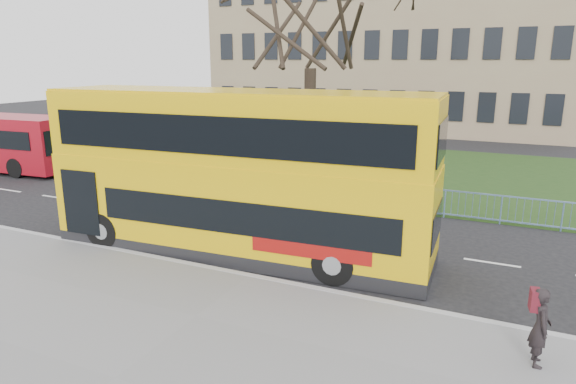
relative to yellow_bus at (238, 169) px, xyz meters
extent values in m
plane|color=black|center=(1.30, -0.15, -2.65)|extent=(120.00, 120.00, 0.00)
cube|color=slate|center=(1.30, -6.90, -2.59)|extent=(80.00, 10.50, 0.12)
cube|color=#9C9C9E|center=(1.30, -1.70, -2.58)|extent=(80.00, 0.20, 0.14)
cube|color=#193413|center=(1.30, 14.15, -2.61)|extent=(80.00, 15.40, 0.08)
cube|color=#8A7158|center=(-3.70, 34.85, 4.35)|extent=(30.00, 15.00, 14.00)
cube|color=#DFB109|center=(0.00, 0.01, -1.15)|extent=(11.95, 3.49, 2.19)
cube|color=#DFB109|center=(0.00, 0.01, 0.14)|extent=(11.95, 3.49, 0.38)
cube|color=#DFB109|center=(0.00, 0.01, 1.31)|extent=(11.89, 3.43, 1.97)
cube|color=black|center=(0.76, -1.36, -1.06)|extent=(9.09, 0.57, 0.96)
cube|color=black|center=(0.08, -1.38, 1.21)|extent=(10.84, 0.67, 1.07)
cylinder|color=black|center=(-4.14, -1.50, -2.07)|extent=(1.19, 0.38, 1.17)
cylinder|color=black|center=(3.50, -1.05, -2.07)|extent=(1.19, 0.38, 1.17)
cylinder|color=black|center=(-15.65, 4.31, -2.14)|extent=(1.05, 0.34, 1.03)
imported|color=black|center=(8.44, -3.10, -1.74)|extent=(0.46, 0.63, 1.58)
camera|label=1|loc=(7.75, -13.17, 3.22)|focal=32.00mm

